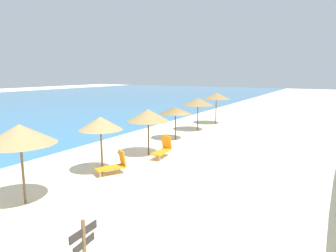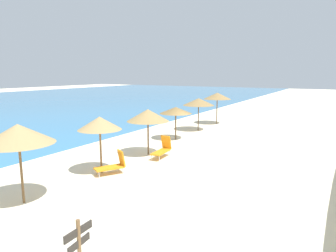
# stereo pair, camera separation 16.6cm
# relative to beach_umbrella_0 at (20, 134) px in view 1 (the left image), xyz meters

# --- Properties ---
(ground_plane) EXTENTS (160.00, 160.00, 0.00)m
(ground_plane) POSITION_rel_beach_umbrella_0_xyz_m (10.77, -1.68, -2.55)
(ground_plane) COLOR beige
(beach_umbrella_0) EXTENTS (2.50, 2.50, 2.90)m
(beach_umbrella_0) POSITION_rel_beach_umbrella_0_xyz_m (0.00, 0.00, 0.00)
(beach_umbrella_0) COLOR brown
(beach_umbrella_0) RESTS_ON ground_plane
(beach_umbrella_1) EXTENTS (2.03, 2.03, 2.67)m
(beach_umbrella_1) POSITION_rel_beach_umbrella_0_xyz_m (3.99, -0.10, -0.19)
(beach_umbrella_1) COLOR brown
(beach_umbrella_1) RESTS_ON ground_plane
(beach_umbrella_2) EXTENTS (2.40, 2.40, 2.64)m
(beach_umbrella_2) POSITION_rel_beach_umbrella_0_xyz_m (7.76, -0.25, -0.26)
(beach_umbrella_2) COLOR brown
(beach_umbrella_2) RESTS_ON ground_plane
(beach_umbrella_3) EXTENTS (2.25, 2.25, 2.31)m
(beach_umbrella_3) POSITION_rel_beach_umbrella_0_xyz_m (12.13, 0.34, -0.48)
(beach_umbrella_3) COLOR brown
(beach_umbrella_3) RESTS_ON ground_plane
(beach_umbrella_4) EXTENTS (2.53, 2.53, 2.64)m
(beach_umbrella_4) POSITION_rel_beach_umbrella_0_xyz_m (16.03, 0.36, -0.20)
(beach_umbrella_4) COLOR brown
(beach_umbrella_4) RESTS_ON ground_plane
(beach_umbrella_5) EXTENTS (2.49, 2.49, 2.88)m
(beach_umbrella_5) POSITION_rel_beach_umbrella_0_xyz_m (19.86, 0.24, 0.03)
(beach_umbrella_5) COLOR brown
(beach_umbrella_5) RESTS_ON ground_plane
(lounge_chair_0) EXTENTS (1.63, 0.69, 1.16)m
(lounge_chair_0) POSITION_rel_beach_umbrella_0_xyz_m (7.70, -1.24, -2.07)
(lounge_chair_0) COLOR orange
(lounge_chair_0) RESTS_ON ground_plane
(lounge_chair_1) EXTENTS (1.50, 1.22, 1.07)m
(lounge_chair_1) POSITION_rel_beach_umbrella_0_xyz_m (4.15, -0.69, -2.12)
(lounge_chair_1) COLOR orange
(lounge_chair_1) RESTS_ON ground_plane
(wooden_signpost) EXTENTS (0.84, 0.14, 1.53)m
(wooden_signpost) POSITION_rel_beach_umbrella_0_xyz_m (-2.07, -5.00, -1.62)
(wooden_signpost) COLOR brown
(wooden_signpost) RESTS_ON ground_plane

